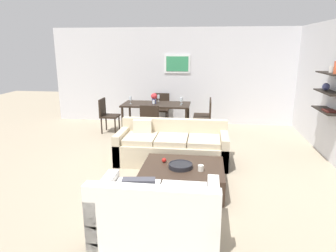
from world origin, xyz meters
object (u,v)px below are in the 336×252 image
object	(u,v)px
decorative_bowl	(181,165)
dining_chair_foot	(150,120)
loveseat_white	(157,212)
dining_chair_right_far	(206,113)
dining_chair_head	(161,107)
wine_glass_right_near	(181,100)
wine_glass_head	(159,97)
dining_table	(156,106)
wine_glass_foot	(154,102)
dining_chair_right_near	(205,116)
dining_chair_left_near	(107,113)
sofa_beige	(172,147)
wine_glass_right_far	(182,99)
apple_on_coffee_table	(164,160)
wine_glass_left_near	(130,99)
centerpiece_vase	(154,97)
candle_jar	(201,168)

from	to	relation	value
decorative_bowl	dining_chair_foot	world-z (taller)	dining_chair_foot
loveseat_white	dining_chair_right_far	world-z (taller)	dining_chair_right_far
dining_chair_head	wine_glass_right_near	world-z (taller)	wine_glass_right_near
dining_chair_head	wine_glass_head	world-z (taller)	wine_glass_head
loveseat_white	dining_chair_head	xyz separation A→B (m)	(-0.75, 5.32, 0.21)
dining_table	wine_glass_foot	xyz separation A→B (m)	(0.00, -0.37, 0.18)
dining_chair_right_near	dining_chair_left_near	bearing A→B (deg)	180.00
dining_chair_right_near	loveseat_white	bearing A→B (deg)	-96.91
sofa_beige	wine_glass_right_far	bearing A→B (deg)	90.02
apple_on_coffee_table	dining_chair_left_near	distance (m)	3.49
wine_glass_head	dining_table	bearing A→B (deg)	-90.00
apple_on_coffee_table	wine_glass_right_near	size ratio (longest dim) A/B	0.39
dining_chair_right_far	wine_glass_left_near	distance (m)	1.98
apple_on_coffee_table	dining_chair_head	size ratio (longest dim) A/B	0.08
loveseat_white	dining_chair_left_near	xyz separation A→B (m)	(-2.02, 4.28, 0.21)
sofa_beige	centerpiece_vase	size ratio (longest dim) A/B	7.82
loveseat_white	wine_glass_foot	bearing A→B (deg)	100.38
wine_glass_head	dining_chair_left_near	bearing A→B (deg)	-156.01
decorative_bowl	apple_on_coffee_table	distance (m)	0.34
centerpiece_vase	wine_glass_right_far	bearing A→B (deg)	6.92
loveseat_white	wine_glass_head	distance (m)	4.94
apple_on_coffee_table	dining_chair_right_far	bearing A→B (deg)	79.27
dining_chair_head	centerpiece_vase	xyz separation A→B (m)	(-0.06, -0.82, 0.40)
decorative_bowl	dining_chair_head	size ratio (longest dim) A/B	0.42
candle_jar	dining_chair_foot	xyz separation A→B (m)	(-1.24, 2.54, 0.08)
centerpiece_vase	dining_chair_right_far	bearing A→B (deg)	7.44
decorative_bowl	dining_chair_right_far	size ratio (longest dim) A/B	0.42
sofa_beige	dining_chair_foot	size ratio (longest dim) A/B	2.39
dining_chair_right_far	wine_glass_right_near	bearing A→B (deg)	-154.10
dining_table	dining_chair_foot	distance (m)	0.86
dining_table	centerpiece_vase	world-z (taller)	centerpiece_vase
dining_chair_head	loveseat_white	bearing A→B (deg)	-81.95
decorative_bowl	dining_chair_foot	distance (m)	2.63
apple_on_coffee_table	dining_chair_head	bearing A→B (deg)	99.30
sofa_beige	dining_chair_head	world-z (taller)	dining_chair_head
loveseat_white	dining_chair_foot	size ratio (longest dim) A/B	1.65
loveseat_white	wine_glass_right_near	xyz separation A→B (m)	(-0.10, 4.37, 0.59)
loveseat_white	candle_jar	size ratio (longest dim) A/B	16.14
dining_chair_left_near	wine_glass_right_near	bearing A→B (deg)	2.60
wine_glass_right_far	dining_chair_left_near	bearing A→B (deg)	-171.10
sofa_beige	wine_glass_right_near	bearing A→B (deg)	90.02
wine_glass_left_near	wine_glass_foot	xyz separation A→B (m)	(0.65, -0.26, -0.03)
wine_glass_right_near	centerpiece_vase	size ratio (longest dim) A/B	0.70
decorative_bowl	centerpiece_vase	world-z (taller)	centerpiece_vase
candle_jar	wine_glass_right_near	xyz separation A→B (m)	(-0.59, 3.27, 0.46)
sofa_beige	candle_jar	bearing A→B (deg)	-65.64
decorative_bowl	dining_table	bearing A→B (deg)	105.72
dining_chair_left_near	dining_chair_right_far	world-z (taller)	same
sofa_beige	dining_chair_head	xyz separation A→B (m)	(-0.65, 2.92, 0.21)
centerpiece_vase	loveseat_white	bearing A→B (deg)	-79.79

